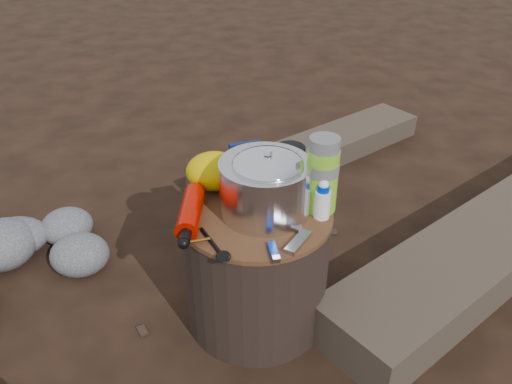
{
  "coord_description": "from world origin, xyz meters",
  "views": [
    {
      "loc": [
        -0.04,
        -1.25,
        1.26
      ],
      "look_at": [
        0.0,
        0.0,
        0.48
      ],
      "focal_mm": 36.42,
      "sensor_mm": 36.0,
      "label": 1
    }
  ],
  "objects_px": {
    "stump": "(256,267)",
    "thermos": "(322,175)",
    "fuel_bottle": "(191,212)",
    "camping_pot": "(267,185)",
    "travel_mug": "(290,166)",
    "log_main": "(512,229)"
  },
  "relations": [
    {
      "from": "thermos",
      "to": "camping_pot",
      "type": "bearing_deg",
      "value": -172.39
    },
    {
      "from": "log_main",
      "to": "fuel_bottle",
      "type": "xyz_separation_m",
      "value": [
        -1.18,
        -0.37,
        0.36
      ]
    },
    {
      "from": "log_main",
      "to": "camping_pot",
      "type": "height_order",
      "value": "camping_pot"
    },
    {
      "from": "camping_pot",
      "to": "thermos",
      "type": "height_order",
      "value": "thermos"
    },
    {
      "from": "log_main",
      "to": "camping_pot",
      "type": "relative_size",
      "value": 9.69
    },
    {
      "from": "stump",
      "to": "thermos",
      "type": "xyz_separation_m",
      "value": [
        0.19,
        0.01,
        0.32
      ]
    },
    {
      "from": "log_main",
      "to": "fuel_bottle",
      "type": "bearing_deg",
      "value": -109.8
    },
    {
      "from": "travel_mug",
      "to": "log_main",
      "type": "bearing_deg",
      "value": 11.43
    },
    {
      "from": "fuel_bottle",
      "to": "travel_mug",
      "type": "height_order",
      "value": "travel_mug"
    },
    {
      "from": "stump",
      "to": "fuel_bottle",
      "type": "xyz_separation_m",
      "value": [
        -0.19,
        -0.04,
        0.24
      ]
    },
    {
      "from": "stump",
      "to": "log_main",
      "type": "distance_m",
      "value": 1.06
    },
    {
      "from": "travel_mug",
      "to": "stump",
      "type": "bearing_deg",
      "value": -125.73
    },
    {
      "from": "log_main",
      "to": "camping_pot",
      "type": "xyz_separation_m",
      "value": [
        -0.97,
        -0.34,
        0.43
      ]
    },
    {
      "from": "fuel_bottle",
      "to": "stump",
      "type": "bearing_deg",
      "value": 14.48
    },
    {
      "from": "camping_pot",
      "to": "log_main",
      "type": "bearing_deg",
      "value": 19.34
    },
    {
      "from": "fuel_bottle",
      "to": "thermos",
      "type": "distance_m",
      "value": 0.39
    },
    {
      "from": "stump",
      "to": "thermos",
      "type": "height_order",
      "value": "thermos"
    },
    {
      "from": "stump",
      "to": "thermos",
      "type": "relative_size",
      "value": 1.96
    },
    {
      "from": "stump",
      "to": "fuel_bottle",
      "type": "height_order",
      "value": "fuel_bottle"
    },
    {
      "from": "camping_pot",
      "to": "travel_mug",
      "type": "height_order",
      "value": "camping_pot"
    },
    {
      "from": "camping_pot",
      "to": "travel_mug",
      "type": "relative_size",
      "value": 1.49
    },
    {
      "from": "stump",
      "to": "fuel_bottle",
      "type": "distance_m",
      "value": 0.3
    }
  ]
}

